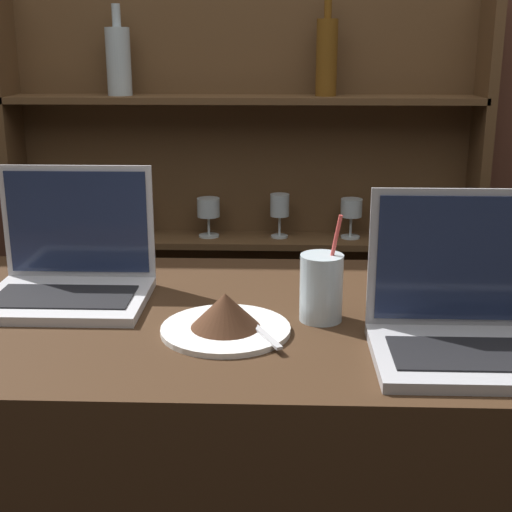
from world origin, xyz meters
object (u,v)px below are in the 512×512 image
laptop_near (70,270)px  cake_plate (224,317)px  water_glass (321,287)px  laptop_far (479,318)px

laptop_near → cake_plate: bearing=-28.5°
laptop_near → water_glass: 0.49m
cake_plate → water_glass: 0.18m
laptop_near → water_glass: (0.48, -0.10, 0.01)m
cake_plate → water_glass: size_ratio=1.15×
laptop_far → water_glass: bearing=151.9°
water_glass → laptop_near: bearing=167.8°
cake_plate → laptop_near: bearing=151.5°
cake_plate → water_glass: water_glass is taller
laptop_near → laptop_far: bearing=-17.9°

